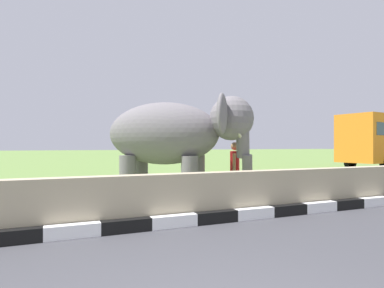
# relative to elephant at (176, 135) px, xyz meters

# --- Properties ---
(striped_curb) EXTENTS (16.20, 0.20, 0.24)m
(striped_curb) POSITION_rel_elephant_xyz_m (-2.31, -2.48, -1.73)
(striped_curb) COLOR white
(striped_curb) RESTS_ON ground_plane
(barrier_parapet) EXTENTS (28.00, 0.36, 1.00)m
(barrier_parapet) POSITION_rel_elephant_xyz_m (0.04, -2.18, -1.35)
(barrier_parapet) COLOR tan
(barrier_parapet) RESTS_ON ground_plane
(elephant) EXTENTS (3.94, 3.64, 2.85)m
(elephant) POSITION_rel_elephant_xyz_m (0.00, 0.00, 0.00)
(elephant) COLOR slate
(elephant) RESTS_ON ground_plane
(person_handler) EXTENTS (0.43, 0.57, 1.66)m
(person_handler) POSITION_rel_elephant_xyz_m (1.70, -0.23, -0.92)
(person_handler) COLOR navy
(person_handler) RESTS_ON ground_plane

